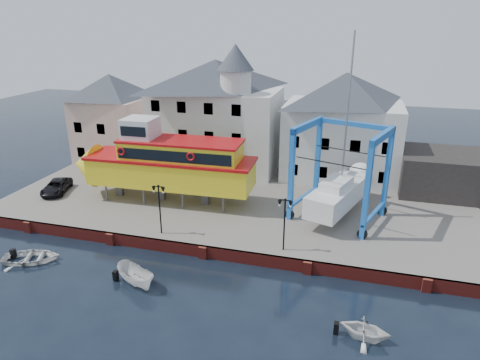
# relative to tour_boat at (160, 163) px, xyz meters

# --- Properties ---
(ground) EXTENTS (140.00, 140.00, 0.00)m
(ground) POSITION_rel_tour_boat_xyz_m (6.97, -7.65, -4.70)
(ground) COLOR black
(ground) RESTS_ON ground
(hardstanding) EXTENTS (44.00, 22.00, 1.00)m
(hardstanding) POSITION_rel_tour_boat_xyz_m (6.97, 3.35, -4.20)
(hardstanding) COLOR #605D58
(hardstanding) RESTS_ON ground
(quay_wall) EXTENTS (44.00, 0.47, 1.00)m
(quay_wall) POSITION_rel_tour_boat_xyz_m (6.97, -7.54, -4.20)
(quay_wall) COLOR maroon
(quay_wall) RESTS_ON ground
(building_pink) EXTENTS (8.00, 7.00, 10.30)m
(building_pink) POSITION_rel_tour_boat_xyz_m (-11.03, 10.35, 1.45)
(building_pink) COLOR #C89A92
(building_pink) RESTS_ON hardstanding
(building_white_main) EXTENTS (14.00, 8.30, 14.00)m
(building_white_main) POSITION_rel_tour_boat_xyz_m (2.10, 10.74, 2.64)
(building_white_main) COLOR silver
(building_white_main) RESTS_ON hardstanding
(building_white_right) EXTENTS (12.00, 8.00, 11.20)m
(building_white_right) POSITION_rel_tour_boat_xyz_m (15.97, 11.35, 1.90)
(building_white_right) COLOR silver
(building_white_right) RESTS_ON hardstanding
(shed_dark) EXTENTS (8.00, 7.00, 4.00)m
(shed_dark) POSITION_rel_tour_boat_xyz_m (25.97, 9.35, -1.70)
(shed_dark) COLOR black
(shed_dark) RESTS_ON hardstanding
(lamp_post_left) EXTENTS (1.12, 0.32, 4.20)m
(lamp_post_left) POSITION_rel_tour_boat_xyz_m (2.97, -6.45, -0.53)
(lamp_post_left) COLOR black
(lamp_post_left) RESTS_ON hardstanding
(lamp_post_right) EXTENTS (1.12, 0.32, 4.20)m
(lamp_post_right) POSITION_rel_tour_boat_xyz_m (12.97, -6.45, -0.53)
(lamp_post_right) COLOR black
(lamp_post_right) RESTS_ON hardstanding
(tour_boat) EXTENTS (18.14, 4.85, 7.85)m
(tour_boat) POSITION_rel_tour_boat_xyz_m (0.00, 0.00, 0.00)
(tour_boat) COLOR #59595E
(tour_boat) RESTS_ON hardstanding
(travel_lift) EXTENTS (8.62, 10.55, 15.49)m
(travel_lift) POSITION_rel_tour_boat_xyz_m (16.72, 1.36, -1.13)
(travel_lift) COLOR #125DB5
(travel_lift) RESTS_ON hardstanding
(van) EXTENTS (3.27, 4.82, 1.23)m
(van) POSITION_rel_tour_boat_xyz_m (-10.90, -1.26, -3.09)
(van) COLOR black
(van) RESTS_ON hardstanding
(motorboat_a) EXTENTS (3.97, 3.00, 1.45)m
(motorboat_a) POSITION_rel_tour_boat_xyz_m (3.70, -12.13, -4.70)
(motorboat_a) COLOR white
(motorboat_a) RESTS_ON ground
(motorboat_c) EXTENTS (3.26, 2.93, 1.53)m
(motorboat_c) POSITION_rel_tour_boat_xyz_m (18.98, -13.53, -4.70)
(motorboat_c) COLOR white
(motorboat_c) RESTS_ON ground
(motorboat_d) EXTENTS (5.01, 4.34, 0.87)m
(motorboat_d) POSITION_rel_tour_boat_xyz_m (-5.49, -11.56, -4.70)
(motorboat_d) COLOR white
(motorboat_d) RESTS_ON ground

